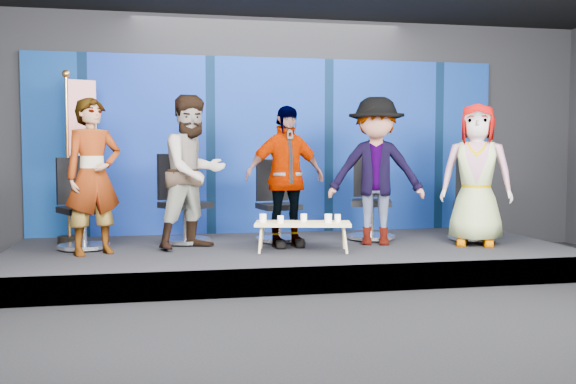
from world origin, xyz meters
name	(u,v)px	position (x,y,z in m)	size (l,w,h in m)	color
ground	(343,319)	(0.00, 0.00, 0.00)	(10.00, 10.00, 0.00)	black
room_walls	(345,48)	(0.00, 0.00, 2.43)	(10.02, 8.02, 3.51)	black
riser	(289,257)	(0.00, 2.50, 0.15)	(7.00, 3.00, 0.30)	black
backdrop	(270,146)	(0.00, 3.95, 1.60)	(7.00, 0.08, 2.60)	#072653
chair_a	(82,219)	(-2.59, 2.76, 0.67)	(0.86, 0.86, 1.14)	silver
panelist_a	(93,176)	(-2.39, 2.29, 1.22)	(0.67, 0.44, 1.84)	black
chair_b	(183,214)	(-1.33, 3.02, 0.69)	(0.92, 0.92, 1.18)	silver
panelist_b	(194,172)	(-1.21, 2.53, 1.26)	(0.93, 0.72, 1.91)	black
chair_c	(277,214)	(-0.08, 2.95, 0.66)	(0.73, 0.73, 1.11)	silver
panelist_c	(285,177)	(-0.07, 2.44, 1.20)	(1.05, 0.44, 1.79)	black
chair_d	(371,211)	(1.23, 2.91, 0.69)	(0.83, 0.83, 1.18)	silver
panelist_d	(376,171)	(1.13, 2.41, 1.26)	(1.24, 0.71, 1.91)	black
chair_e	(472,213)	(2.57, 2.57, 0.67)	(0.86, 0.86, 1.13)	silver
panelist_e	(476,175)	(2.38, 2.09, 1.22)	(0.89, 0.58, 1.83)	black
coffee_table	(303,225)	(0.07, 2.04, 0.63)	(1.23, 0.73, 0.35)	#CDB977
mug_a	(263,218)	(-0.40, 2.15, 0.70)	(0.08, 0.08, 0.10)	white
mug_b	(281,219)	(-0.21, 2.01, 0.70)	(0.08, 0.08, 0.09)	white
mug_c	(304,217)	(0.11, 2.16, 0.70)	(0.08, 0.08, 0.09)	white
mug_d	(328,218)	(0.37, 1.94, 0.71)	(0.09, 0.09, 0.10)	white
mug_e	(338,218)	(0.51, 2.04, 0.70)	(0.08, 0.08, 0.09)	white
flag_stand	(77,152)	(-2.70, 3.32, 1.50)	(0.51, 0.30, 2.27)	black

